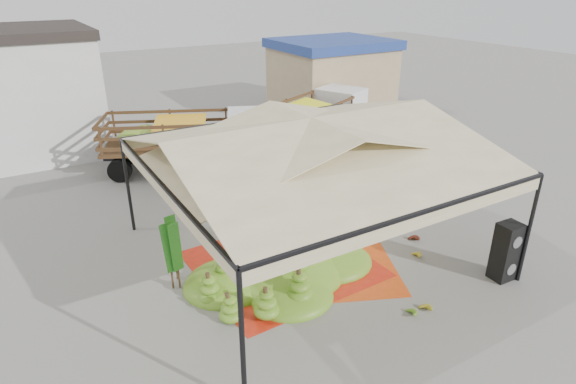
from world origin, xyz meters
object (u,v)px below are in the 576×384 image
speaker_stack (506,252)px  truck_left (197,136)px  truck_right (319,114)px  banana_heap (286,255)px  vendor (227,176)px

speaker_stack → truck_left: 12.30m
speaker_stack → truck_right: bearing=82.0°
banana_heap → speaker_stack: (4.82, -3.09, 0.22)m
truck_left → truck_right: truck_left is taller
vendor → truck_left: 3.60m
truck_right → vendor: bearing=-173.7°
banana_heap → speaker_stack: 5.73m
vendor → truck_right: truck_right is taller
speaker_stack → vendor: bearing=120.7°
banana_heap → truck_left: 8.61m
truck_left → vendor: bearing=-70.4°
vendor → speaker_stack: bearing=135.7°
speaker_stack → vendor: vendor is taller
banana_heap → vendor: size_ratio=2.76×
banana_heap → truck_left: (0.83, 8.53, 0.85)m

